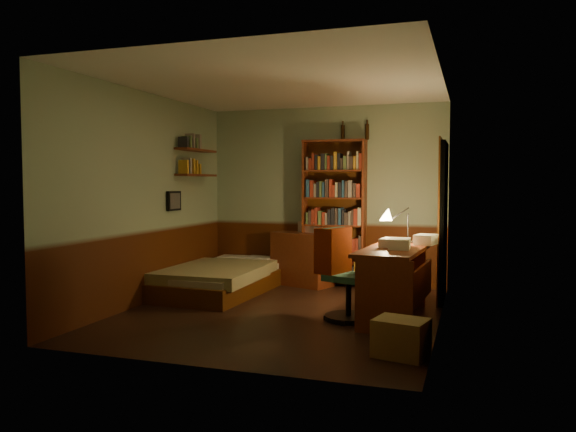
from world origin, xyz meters
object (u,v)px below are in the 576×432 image
(desk_lamp, at_px, (408,220))
(mini_stereo, at_px, (310,227))
(dresser, at_px, (302,259))
(cardboard_box_a, at_px, (401,338))
(cardboard_box_b, at_px, (410,339))
(bookshelf, at_px, (334,213))
(office_chair, at_px, (349,280))
(bed, at_px, (221,268))
(desk, at_px, (394,283))

(desk_lamp, bearing_deg, mini_stereo, 161.87)
(dresser, xyz_separation_m, desk_lamp, (1.62, -1.04, 0.67))
(dresser, relative_size, desk_lamp, 1.58)
(desk_lamp, bearing_deg, cardboard_box_a, -66.23)
(mini_stereo, xyz_separation_m, cardboard_box_b, (1.76, -2.89, -0.75))
(cardboard_box_b, bearing_deg, desk_lamp, 97.18)
(bookshelf, relative_size, cardboard_box_a, 4.86)
(mini_stereo, bearing_deg, dresser, -102.70)
(bookshelf, relative_size, office_chair, 2.40)
(mini_stereo, relative_size, office_chair, 0.33)
(office_chair, distance_m, cardboard_box_a, 1.34)
(mini_stereo, xyz_separation_m, cardboard_box_a, (1.70, -3.10, -0.69))
(bed, distance_m, desk, 2.58)
(desk_lamp, distance_m, office_chair, 1.16)
(bookshelf, distance_m, cardboard_box_b, 3.31)
(desk, bearing_deg, bed, 166.08)
(dresser, distance_m, office_chair, 2.16)
(cardboard_box_a, bearing_deg, office_chair, 122.08)
(bookshelf, bearing_deg, bed, -148.36)
(cardboard_box_a, bearing_deg, bed, 141.35)
(bed, xyz_separation_m, mini_stereo, (0.99, 0.95, 0.53))
(dresser, xyz_separation_m, cardboard_box_b, (1.84, -2.76, -0.28))
(desk_lamp, bearing_deg, cardboard_box_b, -63.83)
(office_chair, bearing_deg, desk_lamp, 75.95)
(desk, bearing_deg, desk_lamp, 86.35)
(desk, relative_size, desk_lamp, 2.66)
(dresser, bearing_deg, office_chair, -39.25)
(office_chair, relative_size, cardboard_box_a, 2.03)
(bed, height_order, office_chair, office_chair)
(mini_stereo, xyz_separation_m, desk_lamp, (1.54, -1.17, 0.21))
(bed, relative_size, office_chair, 2.46)
(mini_stereo, height_order, cardboard_box_b, mini_stereo)
(desk_lamp, height_order, cardboard_box_b, desk_lamp)
(cardboard_box_b, bearing_deg, bookshelf, 116.04)
(bookshelf, relative_size, desk_lamp, 3.85)
(dresser, height_order, bookshelf, bookshelf)
(desk_lamp, bearing_deg, bed, -165.92)
(bed, height_order, desk, desk)
(desk_lamp, distance_m, cardboard_box_a, 2.14)
(desk, height_order, desk_lamp, desk_lamp)
(bookshelf, bearing_deg, cardboard_box_b, -66.05)
(bed, xyz_separation_m, desk, (2.45, -0.81, 0.07))
(bed, bearing_deg, desk_lamp, -2.37)
(desk, distance_m, desk_lamp, 0.89)
(bookshelf, height_order, cardboard_box_a, bookshelf)
(office_chair, bearing_deg, cardboard_box_b, -30.95)
(bed, bearing_deg, mini_stereo, 46.16)
(bed, height_order, dresser, dresser)
(cardboard_box_a, relative_size, cardboard_box_b, 1.50)
(desk, height_order, cardboard_box_a, desk)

